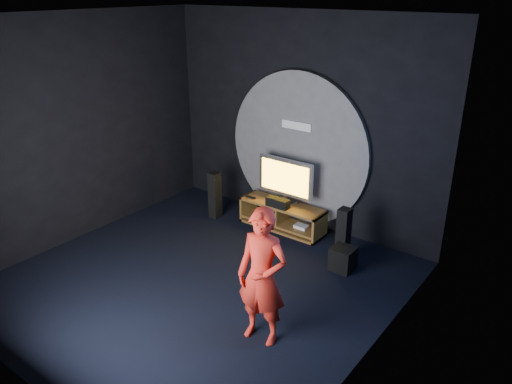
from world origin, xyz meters
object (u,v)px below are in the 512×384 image
player (262,277)px  subwoofer (343,259)px  tv (285,179)px  media_console (283,218)px  tower_speaker_right (343,235)px  tower_speaker_left (215,195)px

player → subwoofer: bearing=80.5°
tv → player: size_ratio=0.62×
media_console → tv: (-0.01, 0.07, 0.68)m
tower_speaker_right → subwoofer: (0.14, -0.24, -0.25)m
tower_speaker_left → player: (2.61, -2.14, 0.40)m
tower_speaker_right → player: 2.20m
tv → player: (1.41, -2.56, -0.05)m
tv → tower_speaker_right: tv is taller
media_console → subwoofer: bearing=-21.5°
tv → tower_speaker_left: size_ratio=1.21×
tv → tower_speaker_right: 1.44m
subwoofer → tv: bearing=156.3°
tv → player: bearing=-61.1°
media_console → subwoofer: size_ratio=4.26×
tv → subwoofer: size_ratio=2.92×
tower_speaker_left → player: size_ratio=0.51×
media_console → tower_speaker_right: 1.36m
media_console → player: size_ratio=0.90×
player → tower_speaker_left: bearing=132.2°
subwoofer → tower_speaker_right: bearing=120.3°
media_console → tv: tv is taller
tv → tower_speaker_left: tv is taller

